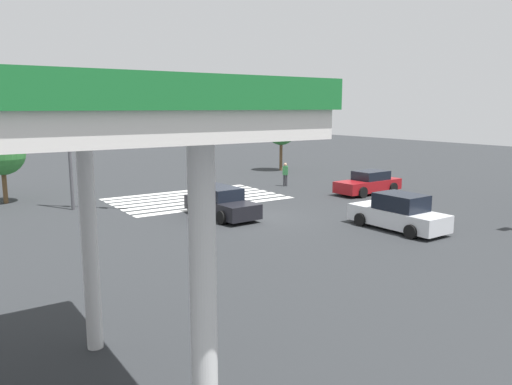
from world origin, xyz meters
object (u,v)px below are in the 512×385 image
object	(u,v)px
car_0	(369,183)
car_1	(220,203)
tree_corner_a	(2,153)
car_2	(398,213)
pedestrian	(285,173)
traffic_signal_mast	(100,109)
tree_corner_b	(281,130)

from	to	relation	value
car_0	car_1	size ratio (longest dim) A/B	1.01
car_1	tree_corner_a	bearing A→B (deg)	-141.98
car_2	pedestrian	xyz separation A→B (m)	(-3.42, -12.97, 0.17)
traffic_signal_mast	car_2	size ratio (longest dim) A/B	1.56
car_2	tree_corner_b	distance (m)	22.12
traffic_signal_mast	car_0	size ratio (longest dim) A/B	1.52
car_2	car_0	bearing A→B (deg)	-40.01
car_1	traffic_signal_mast	bearing A→B (deg)	-138.44
tree_corner_a	car_2	bearing A→B (deg)	129.35
car_1	car_2	xyz separation A→B (m)	(-5.36, 6.92, 0.02)
pedestrian	tree_corner_a	xyz separation A→B (m)	(17.35, -4.02, 2.01)
car_1	pedestrian	bearing A→B (deg)	122.23
car_1	tree_corner_b	xyz separation A→B (m)	(-13.84, -13.32, 2.84)
car_1	pedestrian	xyz separation A→B (m)	(-8.78, -6.06, 0.19)
car_2	tree_corner_a	bearing A→B (deg)	38.00
tree_corner_b	car_0	bearing A→B (deg)	79.03
car_1	car_2	distance (m)	8.75
traffic_signal_mast	pedestrian	world-z (taller)	traffic_signal_mast
car_2	tree_corner_a	world-z (taller)	tree_corner_a
traffic_signal_mast	pedestrian	size ratio (longest dim) A/B	4.40
traffic_signal_mast	car_1	bearing A→B (deg)	-1.06
car_2	car_1	bearing A→B (deg)	36.43
car_0	car_2	size ratio (longest dim) A/B	1.03
car_2	tree_corner_a	distance (m)	22.08
traffic_signal_mast	tree_corner_b	xyz separation A→B (m)	(-18.31, -8.68, -1.86)
car_0	tree_corner_a	size ratio (longest dim) A/B	1.13
car_1	tree_corner_b	bearing A→B (deg)	131.55
car_0	tree_corner_a	xyz separation A→B (m)	(19.94, -9.48, 2.24)
traffic_signal_mast	car_0	distance (m)	17.02
traffic_signal_mast	car_2	distance (m)	15.88
pedestrian	tree_corner_a	bearing A→B (deg)	-57.50
tree_corner_b	tree_corner_a	bearing A→B (deg)	8.25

